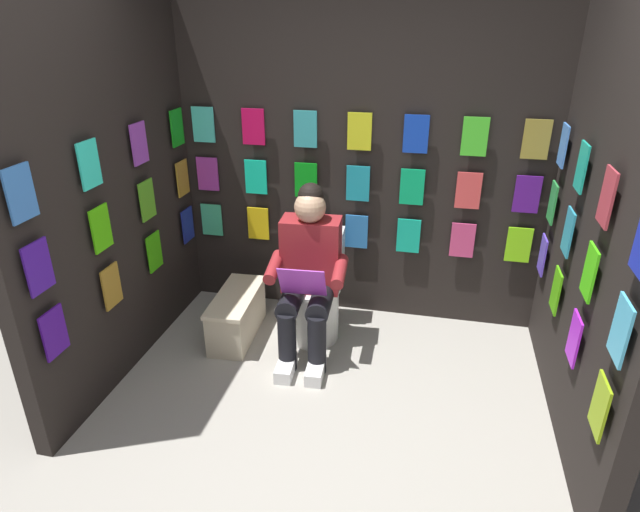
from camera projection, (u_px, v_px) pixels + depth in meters
ground_plane at (292, 502)px, 2.63m from camera, size 30.00×30.00×0.00m
display_wall_back at (360, 162)px, 3.91m from camera, size 2.79×0.14×2.42m
display_wall_left at (601, 227)px, 2.72m from camera, size 0.14×1.95×2.42m
display_wall_right at (110, 191)px, 3.27m from camera, size 0.14×1.95×2.42m
toilet at (314, 293)px, 3.92m from camera, size 0.42×0.56×0.77m
person_reading at (308, 273)px, 3.60m from camera, size 0.54×0.70×1.19m
comic_longbox_near at (237, 315)px, 3.93m from camera, size 0.31×0.68×0.34m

